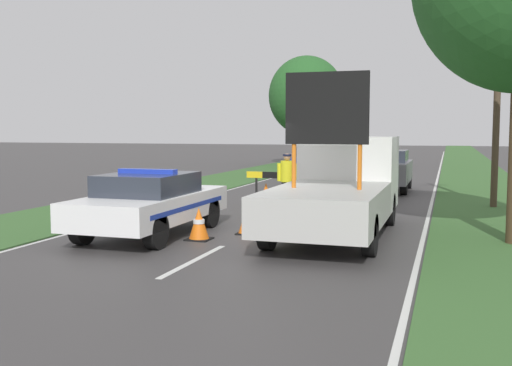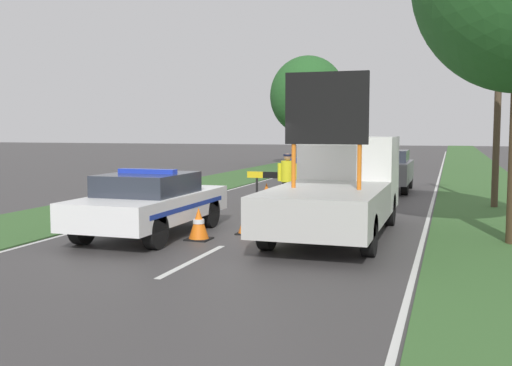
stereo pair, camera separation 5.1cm
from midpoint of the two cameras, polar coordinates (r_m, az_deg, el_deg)
ground_plane at (r=13.41m, az=-1.16°, el=-5.03°), size 160.00×160.00×0.00m
lane_markings at (r=31.65m, az=10.11°, el=0.75°), size 7.80×73.27×0.01m
grass_verge_left at (r=34.06m, az=0.90°, el=1.15°), size 3.45×120.00×0.03m
grass_verge_right at (r=32.58m, az=20.34°, el=0.65°), size 3.45×120.00×0.03m
police_car at (r=13.55m, az=-9.92°, el=-1.82°), size 1.93×4.61×1.50m
work_truck at (r=13.82m, az=8.08°, el=-0.30°), size 2.23×6.08×3.51m
road_barrier at (r=18.28m, az=3.84°, el=0.45°), size 3.08×0.08×1.06m
police_officer at (r=17.64m, az=3.09°, el=0.63°), size 0.60×0.38×1.66m
pedestrian_civilian at (r=17.19m, az=5.39°, el=0.44°), size 0.59×0.38×1.65m
traffic_cone_near_police at (r=18.97m, az=1.08°, el=-1.03°), size 0.49×0.49×0.68m
traffic_cone_centre_front at (r=18.22m, az=9.61°, el=-1.35°), size 0.49×0.49×0.68m
traffic_cone_near_truck at (r=12.92m, az=-5.37°, el=-3.88°), size 0.51×0.51×0.70m
traffic_cone_behind_barrier at (r=15.42m, az=0.91°, el=-2.56°), size 0.45×0.45×0.62m
traffic_cone_lane_edge at (r=13.57m, az=-0.87°, el=-3.73°), size 0.41×0.41×0.56m
queued_car_suv_grey at (r=23.62m, az=12.42°, el=1.26°), size 1.78×4.02×1.58m
queued_car_hatch_blue at (r=30.84m, az=5.99°, el=2.15°), size 1.89×4.42×1.47m
queued_car_wagon_maroon at (r=37.12m, az=8.61°, el=2.59°), size 1.83×4.16×1.50m
queued_car_van_white at (r=43.69m, az=9.49°, el=2.95°), size 1.94×4.50×1.43m
roadside_tree_near_left at (r=40.01m, az=4.99°, el=8.26°), size 4.98×4.98×7.21m
utility_pole at (r=19.40m, az=22.11°, el=7.10°), size 1.20×0.20×6.10m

